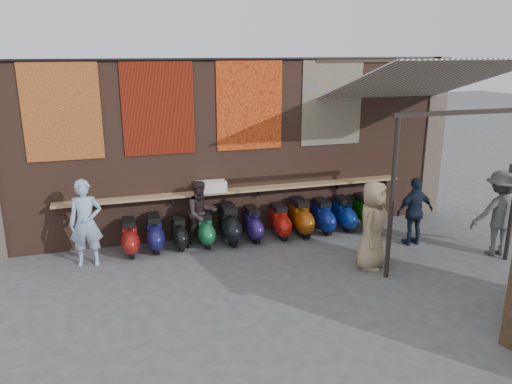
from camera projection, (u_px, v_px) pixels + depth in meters
ground at (272, 278)px, 9.49m from camera, size 70.00×70.00×0.00m
brick_wall at (235, 148)px, 11.41m from camera, size 10.00×0.40×4.00m
pier_right at (429, 137)px, 12.88m from camera, size 0.50×0.50×4.00m
eating_counter at (239, 190)px, 11.32m from camera, size 8.00×0.32×0.05m
shelf_box at (211, 187)px, 11.07m from camera, size 0.65×0.31×0.24m
tapestry_redgold at (62, 111)px, 9.92m from camera, size 1.50×0.02×2.00m
tapestry_sun at (158, 108)px, 10.45m from camera, size 1.50×0.02×2.00m
tapestry_orange at (250, 105)px, 11.02m from camera, size 1.50×0.02×2.00m
tapestry_multi at (332, 102)px, 11.58m from camera, size 1.50×0.02×2.00m
hang_rail at (236, 59)px, 10.65m from camera, size 9.50×0.06×0.06m
scooter_stool_0 at (130, 237)px, 10.49m from camera, size 0.35×0.78×0.74m
scooter_stool_1 at (155, 233)px, 10.70m from camera, size 0.36×0.80×0.76m
scooter_stool_2 at (179, 233)px, 10.84m from camera, size 0.32×0.71×0.68m
scooter_stool_3 at (205, 229)px, 11.00m from camera, size 0.34×0.76×0.72m
scooter_stool_4 at (229, 224)px, 11.13m from camera, size 0.40×0.89×0.84m
scooter_stool_5 at (253, 224)px, 11.29m from camera, size 0.35×0.78×0.74m
scooter_stool_6 at (280, 221)px, 11.45m from camera, size 0.36×0.79×0.75m
scooter_stool_7 at (301, 217)px, 11.60m from camera, size 0.40×0.88×0.83m
scooter_stool_8 at (323, 216)px, 11.77m from camera, size 0.36×0.81×0.77m
scooter_stool_9 at (344, 214)px, 11.96m from camera, size 0.36×0.81×0.77m
scooter_stool_10 at (365, 212)px, 12.08m from camera, size 0.37×0.83×0.79m
diner_left at (86, 223)px, 9.85m from camera, size 0.68×0.48×1.76m
diner_right at (201, 214)px, 10.85m from camera, size 0.82×0.70×1.47m
shopper_navy at (415, 211)px, 10.92m from camera, size 0.90×0.39×1.52m
shopper_grey at (499, 213)px, 10.36m from camera, size 1.26×0.85×1.82m
shopper_tan at (373, 225)px, 9.70m from camera, size 1.01×1.01×1.77m
awning_canvas at (419, 81)px, 10.32m from camera, size 3.20×3.28×0.97m
awning_ledger at (380, 59)px, 11.67m from camera, size 3.30×0.08×0.12m
awning_header at (466, 112)px, 9.07m from camera, size 3.00×0.08×0.08m
awning_post_left at (392, 199)px, 9.10m from camera, size 0.09×0.09×3.10m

